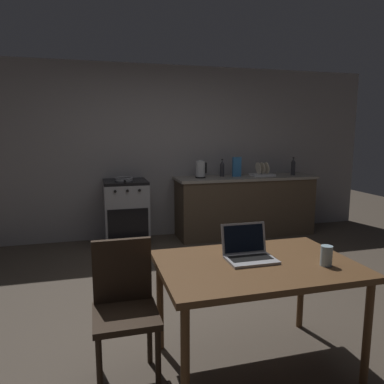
# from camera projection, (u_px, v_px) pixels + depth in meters

# --- Properties ---
(ground_plane) EXTENTS (12.00, 12.00, 0.00)m
(ground_plane) POSITION_uv_depth(u_px,v_px,m) (203.00, 308.00, 3.32)
(ground_plane) COLOR #473D33
(back_wall) EXTENTS (6.40, 0.10, 2.55)m
(back_wall) POSITION_uv_depth(u_px,v_px,m) (174.00, 152.00, 5.59)
(back_wall) COLOR gray
(back_wall) RESTS_ON ground_plane
(kitchen_counter) EXTENTS (2.16, 0.64, 0.91)m
(kitchen_counter) POSITION_uv_depth(u_px,v_px,m) (245.00, 205.00, 5.66)
(kitchen_counter) COLOR #4C3D2D
(kitchen_counter) RESTS_ON ground_plane
(stove_oven) EXTENTS (0.60, 0.62, 0.91)m
(stove_oven) POSITION_uv_depth(u_px,v_px,m) (126.00, 212.00, 5.19)
(stove_oven) COLOR gray
(stove_oven) RESTS_ON ground_plane
(dining_table) EXTENTS (1.28, 0.86, 0.74)m
(dining_table) POSITION_uv_depth(u_px,v_px,m) (256.00, 273.00, 2.40)
(dining_table) COLOR brown
(dining_table) RESTS_ON ground_plane
(chair) EXTENTS (0.40, 0.40, 0.90)m
(chair) POSITION_uv_depth(u_px,v_px,m) (124.00, 301.00, 2.32)
(chair) COLOR #2D2116
(chair) RESTS_ON ground_plane
(laptop) EXTENTS (0.32, 0.27, 0.22)m
(laptop) POSITION_uv_depth(u_px,v_px,m) (249.00, 253.00, 2.44)
(laptop) COLOR #99999E
(laptop) RESTS_ON dining_table
(electric_kettle) EXTENTS (0.17, 0.15, 0.26)m
(electric_kettle) POSITION_uv_depth(u_px,v_px,m) (201.00, 169.00, 5.38)
(electric_kettle) COLOR black
(electric_kettle) RESTS_ON kitchen_counter
(bottle) EXTENTS (0.07, 0.07, 0.28)m
(bottle) POSITION_uv_depth(u_px,v_px,m) (293.00, 167.00, 5.72)
(bottle) COLOR #2D2D33
(bottle) RESTS_ON kitchen_counter
(frying_pan) EXTENTS (0.26, 0.43, 0.05)m
(frying_pan) POSITION_uv_depth(u_px,v_px,m) (124.00, 179.00, 5.08)
(frying_pan) COLOR gray
(frying_pan) RESTS_ON stove_oven
(drinking_glass) EXTENTS (0.07, 0.07, 0.13)m
(drinking_glass) POSITION_uv_depth(u_px,v_px,m) (326.00, 256.00, 2.32)
(drinking_glass) COLOR #99B7C6
(drinking_glass) RESTS_ON dining_table
(cereal_box) EXTENTS (0.13, 0.05, 0.29)m
(cereal_box) POSITION_uv_depth(u_px,v_px,m) (237.00, 167.00, 5.55)
(cereal_box) COLOR #3372B2
(cereal_box) RESTS_ON kitchen_counter
(dish_rack) EXTENTS (0.34, 0.26, 0.21)m
(dish_rack) POSITION_uv_depth(u_px,v_px,m) (262.00, 173.00, 5.65)
(dish_rack) COLOR silver
(dish_rack) RESTS_ON kitchen_counter
(bottle_b) EXTENTS (0.07, 0.07, 0.27)m
(bottle_b) POSITION_uv_depth(u_px,v_px,m) (222.00, 168.00, 5.55)
(bottle_b) COLOR #2D2D33
(bottle_b) RESTS_ON kitchen_counter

